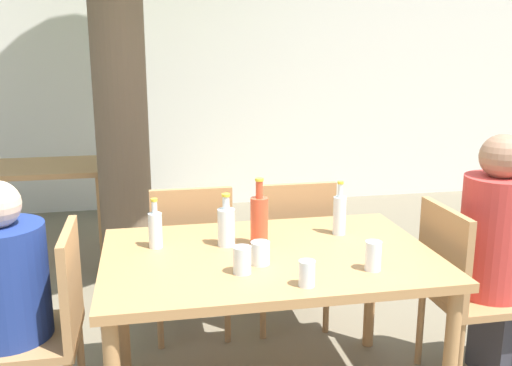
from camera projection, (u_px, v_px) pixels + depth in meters
The scene contains 16 objects.
cafe_building_wall at pixel (194, 72), 5.81m from camera, with size 10.00×0.08×2.80m.
dining_table_front at pixel (269, 269), 2.56m from camera, with size 1.47×0.97×0.76m.
dining_table_back at pixel (29, 179), 4.41m from camera, with size 1.22×0.70×0.76m.
patio_chair_0 at pixel (46, 320), 2.41m from camera, with size 0.44×0.44×0.92m.
patio_chair_1 at pixel (462, 285), 2.77m from camera, with size 0.44×0.44×0.92m.
patio_chair_2 at pixel (191, 251), 3.22m from camera, with size 0.44×0.44×0.92m.
patio_chair_3 at pixel (291, 245), 3.33m from camera, with size 0.44×0.44×0.92m.
person_seated_1 at pixel (506, 274), 2.81m from camera, with size 0.56×0.33×1.26m.
soda_bottle_0 at pixel (259, 220), 2.61m from camera, with size 0.08×0.08×0.32m.
water_bottle_1 at pixel (339, 214), 2.77m from camera, with size 0.06×0.06×0.27m.
water_bottle_2 at pixel (226, 226), 2.61m from camera, with size 0.08×0.08×0.25m.
water_bottle_3 at pixel (155, 229), 2.59m from camera, with size 0.06×0.06×0.23m.
drinking_glass_0 at pixel (260, 253), 2.40m from camera, with size 0.08×0.08×0.10m.
drinking_glass_1 at pixel (373, 256), 2.33m from camera, with size 0.07×0.07×0.12m.
drinking_glass_2 at pixel (307, 273), 2.18m from camera, with size 0.06×0.06×0.10m.
drinking_glass_3 at pixel (242, 260), 2.30m from camera, with size 0.07×0.07×0.11m.
Camera 1 is at (-0.52, -2.34, 1.66)m, focal length 40.00 mm.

